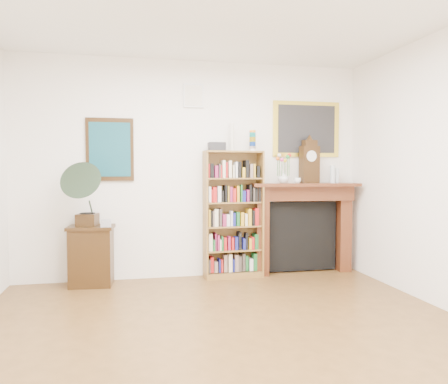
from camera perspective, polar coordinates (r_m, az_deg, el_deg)
name	(u,v)px	position (r m, az deg, el deg)	size (l,w,h in m)	color
room	(241,170)	(3.24, 2.19, 2.88)	(4.51, 5.01, 2.81)	#553919
teal_poster	(110,150)	(5.63, -14.68, 5.39)	(0.58, 0.04, 0.78)	black
small_picture	(193,96)	(5.75, -4.01, 12.44)	(0.26, 0.04, 0.30)	white
gilt_painting	(306,129)	(6.11, 10.70, 8.06)	(0.95, 0.04, 0.75)	gold
bookshelf	(233,207)	(5.65, 1.22, -1.98)	(0.76, 0.29, 1.89)	brown
side_cabinet	(91,256)	(5.54, -16.93, -7.97)	(0.53, 0.39, 0.73)	black
fireplace	(303,220)	(6.02, 10.26, -3.57)	(1.47, 0.46, 1.22)	#431C0F
gramophone	(86,190)	(5.37, -17.60, 0.19)	(0.57, 0.66, 0.76)	black
cd_stack	(106,223)	(5.35, -15.17, -3.98)	(0.12, 0.12, 0.08)	silver
mantel_clock	(309,162)	(5.99, 11.09, 3.81)	(0.26, 0.17, 0.57)	black
flower_vase	(283,178)	(5.82, 7.76, 1.88)	(0.14, 0.14, 0.15)	silver
teacup	(298,181)	(5.84, 9.58, 1.48)	(0.09, 0.09, 0.07)	white
bottle_left	(333,174)	(6.09, 14.00, 2.29)	(0.07, 0.07, 0.24)	silver
bottle_right	(337,175)	(6.15, 14.53, 2.10)	(0.06, 0.06, 0.20)	silver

